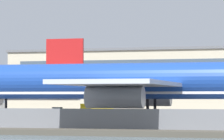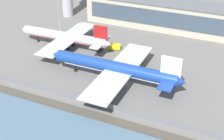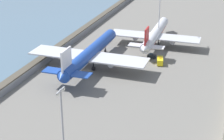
# 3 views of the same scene
# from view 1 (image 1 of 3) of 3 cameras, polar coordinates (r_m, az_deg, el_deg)

# --- Properties ---
(ground_plane) EXTENTS (500.00, 500.00, 0.00)m
(ground_plane) POSITION_cam_1_polar(r_m,az_deg,el_deg) (77.30, 4.53, -4.86)
(ground_plane) COLOR #66635E
(shoreline_seawall) EXTENTS (320.00, 3.00, 0.50)m
(shoreline_seawall) POSITION_cam_1_polar(r_m,az_deg,el_deg) (57.24, 0.89, -5.50)
(shoreline_seawall) COLOR #474238
(shoreline_seawall) RESTS_ON ground
(perimeter_fence) EXTENTS (280.00, 0.10, 2.26)m
(perimeter_fence) POSITION_cam_1_polar(r_m,az_deg,el_deg) (61.58, 1.89, -4.45)
(perimeter_fence) COLOR slate
(perimeter_fence) RESTS_ON ground
(cargo_jet_blue) EXTENTS (49.39, 42.47, 13.35)m
(cargo_jet_blue) POSITION_cam_1_polar(r_m,az_deg,el_deg) (78.16, 1.80, -1.10)
(cargo_jet_blue) COLOR #193D93
(cargo_jet_blue) RESTS_ON ground
(baggage_tug) EXTENTS (1.84, 3.31, 1.80)m
(baggage_tug) POSITION_cam_1_polar(r_m,az_deg,el_deg) (100.72, -4.70, -3.81)
(baggage_tug) COLOR #1E2328
(baggage_tug) RESTS_ON ground
(ops_van) EXTENTS (5.54, 3.23, 2.48)m
(ops_van) POSITION_cam_1_polar(r_m,az_deg,el_deg) (103.31, -1.22, -3.52)
(ops_van) COLOR yellow
(ops_van) RESTS_ON ground
(terminal_building) EXTENTS (71.63, 15.57, 13.01)m
(terminal_building) POSITION_cam_1_polar(r_m,az_deg,el_deg) (133.43, 6.35, -0.99)
(terminal_building) COLOR #BCB299
(terminal_building) RESTS_ON ground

